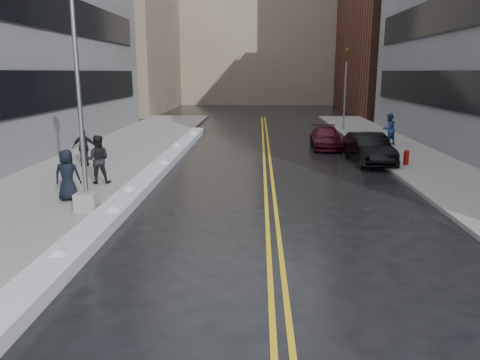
# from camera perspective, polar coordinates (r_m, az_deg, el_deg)

# --- Properties ---
(ground) EXTENTS (160.00, 160.00, 0.00)m
(ground) POSITION_cam_1_polar(r_m,az_deg,el_deg) (12.88, -7.13, -7.18)
(ground) COLOR black
(ground) RESTS_ON ground
(sidewalk_west) EXTENTS (5.50, 50.00, 0.15)m
(sidewalk_west) POSITION_cam_1_polar(r_m,az_deg,el_deg) (23.67, -17.01, 1.88)
(sidewalk_west) COLOR gray
(sidewalk_west) RESTS_ON ground
(sidewalk_east) EXTENTS (4.00, 50.00, 0.15)m
(sidewalk_east) POSITION_cam_1_polar(r_m,az_deg,el_deg) (23.71, 21.83, 1.52)
(sidewalk_east) COLOR gray
(sidewalk_east) RESTS_ON ground
(lane_line_left) EXTENTS (0.12, 50.00, 0.01)m
(lane_line_left) POSITION_cam_1_polar(r_m,az_deg,el_deg) (22.36, 3.00, 1.62)
(lane_line_left) COLOR gold
(lane_line_left) RESTS_ON ground
(lane_line_right) EXTENTS (0.12, 50.00, 0.01)m
(lane_line_right) POSITION_cam_1_polar(r_m,az_deg,el_deg) (22.36, 3.77, 1.61)
(lane_line_right) COLOR gold
(lane_line_right) RESTS_ON ground
(snow_ridge) EXTENTS (0.90, 30.00, 0.34)m
(snow_ridge) POSITION_cam_1_polar(r_m,az_deg,el_deg) (20.86, -10.24, 1.06)
(snow_ridge) COLOR silver
(snow_ridge) RESTS_ON ground
(building_west_far) EXTENTS (14.00, 22.00, 18.00)m
(building_west_far) POSITION_cam_1_polar(r_m,az_deg,el_deg) (58.79, -15.77, 17.05)
(building_west_far) COLOR gray
(building_west_far) RESTS_ON ground
(building_far) EXTENTS (36.00, 16.00, 22.00)m
(building_far) POSITION_cam_1_polar(r_m,az_deg,el_deg) (72.21, 2.39, 18.27)
(building_far) COLOR gray
(building_far) RESTS_ON ground
(lamppost) EXTENTS (0.65, 0.65, 7.62)m
(lamppost) POSITION_cam_1_polar(r_m,az_deg,el_deg) (15.04, -18.70, 5.12)
(lamppost) COLOR gray
(lamppost) RESTS_ON sidewalk_west
(fire_hydrant) EXTENTS (0.26, 0.26, 0.73)m
(fire_hydrant) POSITION_cam_1_polar(r_m,az_deg,el_deg) (23.31, 19.61, 2.71)
(fire_hydrant) COLOR maroon
(fire_hydrant) RESTS_ON sidewalk_east
(traffic_signal) EXTENTS (0.16, 0.20, 6.00)m
(traffic_signal) POSITION_cam_1_polar(r_m,az_deg,el_deg) (36.50, 12.72, 11.14)
(traffic_signal) COLOR gray
(traffic_signal) RESTS_ON sidewalk_east
(pedestrian_b) EXTENTS (1.02, 0.86, 1.89)m
(pedestrian_b) POSITION_cam_1_polar(r_m,az_deg,el_deg) (19.05, -16.94, 2.41)
(pedestrian_b) COLOR black
(pedestrian_b) RESTS_ON sidewalk_west
(pedestrian_c) EXTENTS (0.90, 0.62, 1.75)m
(pedestrian_c) POSITION_cam_1_polar(r_m,az_deg,el_deg) (16.82, -20.30, 0.56)
(pedestrian_c) COLOR black
(pedestrian_c) RESTS_ON sidewalk_west
(pedestrian_d) EXTENTS (1.10, 0.71, 1.74)m
(pedestrian_d) POSITION_cam_1_polar(r_m,az_deg,el_deg) (22.82, -18.48, 3.78)
(pedestrian_d) COLOR black
(pedestrian_d) RESTS_ON sidewalk_west
(pedestrian_east) EXTENTS (1.16, 1.10, 1.89)m
(pedestrian_east) POSITION_cam_1_polar(r_m,az_deg,el_deg) (29.42, 17.68, 5.94)
(pedestrian_east) COLOR navy
(pedestrian_east) RESTS_ON sidewalk_east
(car_black) EXTENTS (1.89, 4.59, 1.48)m
(car_black) POSITION_cam_1_polar(r_m,az_deg,el_deg) (23.97, 15.43, 3.73)
(car_black) COLOR black
(car_black) RESTS_ON ground
(car_maroon) EXTENTS (1.84, 4.30, 1.24)m
(car_maroon) POSITION_cam_1_polar(r_m,az_deg,el_deg) (28.27, 10.46, 5.09)
(car_maroon) COLOR #3D0915
(car_maroon) RESTS_ON ground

